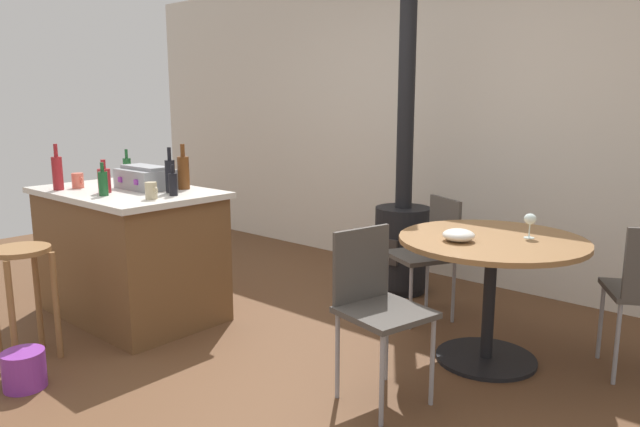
{
  "coord_description": "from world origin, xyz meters",
  "views": [
    {
      "loc": [
        2.53,
        -2.24,
        1.52
      ],
      "look_at": [
        0.13,
        0.49,
        0.83
      ],
      "focal_mm": 33.12,
      "sensor_mm": 36.0,
      "label": 1
    }
  ],
  "objects_px": {
    "bottle_4": "(183,172)",
    "cup_0": "(78,181)",
    "toolbox": "(146,178)",
    "bottle_0": "(127,169)",
    "serving_bowl": "(459,235)",
    "wood_stove": "(403,226)",
    "wooden_stool": "(23,279)",
    "dining_table": "(491,267)",
    "folding_chair_far": "(376,300)",
    "bottle_2": "(104,180)",
    "kitchen_island": "(130,252)",
    "bottle_3": "(173,184)",
    "bottle_1": "(57,172)",
    "bottle_5": "(170,175)",
    "wine_glass": "(530,220)",
    "plastic_bucket": "(24,370)",
    "bottle_6": "(103,183)",
    "folding_chair_near": "(429,248)",
    "cup_1": "(151,191)"
  },
  "relations": [
    {
      "from": "bottle_2",
      "to": "folding_chair_near",
      "type": "bearing_deg",
      "value": 43.75
    },
    {
      "from": "bottle_0",
      "to": "wine_glass",
      "type": "bearing_deg",
      "value": 16.67
    },
    {
      "from": "serving_bowl",
      "to": "wood_stove",
      "type": "bearing_deg",
      "value": 136.15
    },
    {
      "from": "bottle_2",
      "to": "cup_0",
      "type": "relative_size",
      "value": 1.91
    },
    {
      "from": "wooden_stool",
      "to": "dining_table",
      "type": "bearing_deg",
      "value": 40.7
    },
    {
      "from": "bottle_4",
      "to": "cup_0",
      "type": "distance_m",
      "value": 0.77
    },
    {
      "from": "bottle_0",
      "to": "wine_glass",
      "type": "distance_m",
      "value": 2.96
    },
    {
      "from": "folding_chair_far",
      "to": "bottle_2",
      "type": "xyz_separation_m",
      "value": [
        -2.02,
        -0.34,
        0.47
      ]
    },
    {
      "from": "dining_table",
      "to": "serving_bowl",
      "type": "height_order",
      "value": "serving_bowl"
    },
    {
      "from": "wood_stove",
      "to": "bottle_5",
      "type": "bearing_deg",
      "value": -117.24
    },
    {
      "from": "serving_bowl",
      "to": "plastic_bucket",
      "type": "relative_size",
      "value": 0.81
    },
    {
      "from": "bottle_4",
      "to": "wine_glass",
      "type": "bearing_deg",
      "value": 20.61
    },
    {
      "from": "dining_table",
      "to": "wine_glass",
      "type": "bearing_deg",
      "value": 40.78
    },
    {
      "from": "wood_stove",
      "to": "serving_bowl",
      "type": "distance_m",
      "value": 1.41
    },
    {
      "from": "wooden_stool",
      "to": "bottle_2",
      "type": "relative_size",
      "value": 3.05
    },
    {
      "from": "kitchen_island",
      "to": "wood_stove",
      "type": "relative_size",
      "value": 0.59
    },
    {
      "from": "folding_chair_near",
      "to": "plastic_bucket",
      "type": "relative_size",
      "value": 3.85
    },
    {
      "from": "dining_table",
      "to": "bottle_2",
      "type": "bearing_deg",
      "value": -153.48
    },
    {
      "from": "bottle_4",
      "to": "serving_bowl",
      "type": "distance_m",
      "value": 1.97
    },
    {
      "from": "dining_table",
      "to": "folding_chair_near",
      "type": "xyz_separation_m",
      "value": [
        -0.65,
        0.41,
        -0.07
      ]
    },
    {
      "from": "toolbox",
      "to": "serving_bowl",
      "type": "height_order",
      "value": "toolbox"
    },
    {
      "from": "kitchen_island",
      "to": "serving_bowl",
      "type": "relative_size",
      "value": 7.46
    },
    {
      "from": "kitchen_island",
      "to": "toolbox",
      "type": "bearing_deg",
      "value": 63.78
    },
    {
      "from": "bottle_1",
      "to": "cup_0",
      "type": "relative_size",
      "value": 2.73
    },
    {
      "from": "bottle_6",
      "to": "serving_bowl",
      "type": "xyz_separation_m",
      "value": [
        2.04,
        1.0,
        -0.21
      ]
    },
    {
      "from": "wooden_stool",
      "to": "folding_chair_far",
      "type": "relative_size",
      "value": 0.78
    },
    {
      "from": "dining_table",
      "to": "bottle_1",
      "type": "bearing_deg",
      "value": -154.03
    },
    {
      "from": "wooden_stool",
      "to": "plastic_bucket",
      "type": "distance_m",
      "value": 0.56
    },
    {
      "from": "bottle_4",
      "to": "cup_1",
      "type": "distance_m",
      "value": 0.45
    },
    {
      "from": "toolbox",
      "to": "bottle_3",
      "type": "bearing_deg",
      "value": -8.13
    },
    {
      "from": "bottle_3",
      "to": "wine_glass",
      "type": "bearing_deg",
      "value": 27.69
    },
    {
      "from": "bottle_4",
      "to": "cup_0",
      "type": "relative_size",
      "value": 2.7
    },
    {
      "from": "dining_table",
      "to": "folding_chair_far",
      "type": "distance_m",
      "value": 0.83
    },
    {
      "from": "kitchen_island",
      "to": "bottle_0",
      "type": "height_order",
      "value": "bottle_0"
    },
    {
      "from": "bottle_2",
      "to": "cup_0",
      "type": "bearing_deg",
      "value": -177.75
    },
    {
      "from": "folding_chair_near",
      "to": "bottle_6",
      "type": "distance_m",
      "value": 2.25
    },
    {
      "from": "folding_chair_near",
      "to": "bottle_6",
      "type": "bearing_deg",
      "value": -132.91
    },
    {
      "from": "wood_stove",
      "to": "bottle_3",
      "type": "distance_m",
      "value": 1.85
    },
    {
      "from": "bottle_1",
      "to": "bottle_4",
      "type": "distance_m",
      "value": 0.87
    },
    {
      "from": "folding_chair_near",
      "to": "cup_1",
      "type": "bearing_deg",
      "value": -127.6
    },
    {
      "from": "toolbox",
      "to": "bottle_0",
      "type": "bearing_deg",
      "value": 164.6
    },
    {
      "from": "folding_chair_far",
      "to": "bottle_3",
      "type": "distance_m",
      "value": 1.64
    },
    {
      "from": "kitchen_island",
      "to": "wooden_stool",
      "type": "bearing_deg",
      "value": -75.96
    },
    {
      "from": "folding_chair_near",
      "to": "cup_1",
      "type": "xyz_separation_m",
      "value": [
        -1.14,
        -1.48,
        0.46
      ]
    },
    {
      "from": "dining_table",
      "to": "bottle_3",
      "type": "xyz_separation_m",
      "value": [
        -1.81,
        -0.9,
        0.41
      ]
    },
    {
      "from": "cup_1",
      "to": "toolbox",
      "type": "bearing_deg",
      "value": 151.26
    },
    {
      "from": "dining_table",
      "to": "cup_0",
      "type": "height_order",
      "value": "cup_0"
    },
    {
      "from": "plastic_bucket",
      "to": "folding_chair_far",
      "type": "bearing_deg",
      "value": 38.74
    },
    {
      "from": "toolbox",
      "to": "bottle_6",
      "type": "xyz_separation_m",
      "value": [
        0.07,
        -0.36,
        0.01
      ]
    },
    {
      "from": "bottle_6",
      "to": "cup_0",
      "type": "distance_m",
      "value": 0.46
    }
  ]
}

